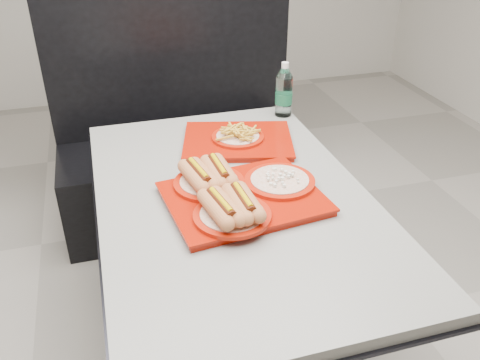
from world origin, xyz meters
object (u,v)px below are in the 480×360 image
object	(u,v)px
tray_near	(237,193)
diner_table	(234,234)
booth_bench	(180,147)
tray_far	(238,138)
water_bottle	(284,93)

from	to	relation	value
tray_near	diner_table	bearing A→B (deg)	88.14
booth_bench	tray_far	bearing A→B (deg)	-80.38
diner_table	booth_bench	bearing A→B (deg)	90.00
booth_bench	tray_near	world-z (taller)	booth_bench
booth_bench	tray_far	size ratio (longest dim) A/B	2.68
booth_bench	diner_table	bearing A→B (deg)	-90.00
booth_bench	tray_near	size ratio (longest dim) A/B	2.52
diner_table	tray_near	distance (m)	0.21
water_bottle	booth_bench	bearing A→B (deg)	129.11
tray_far	booth_bench	bearing A→B (deg)	99.62
tray_far	water_bottle	bearing A→B (deg)	39.20
diner_table	booth_bench	distance (m)	1.11
water_bottle	diner_table	bearing A→B (deg)	-123.97
tray_near	tray_far	size ratio (longest dim) A/B	1.06
tray_near	tray_far	world-z (taller)	tray_near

